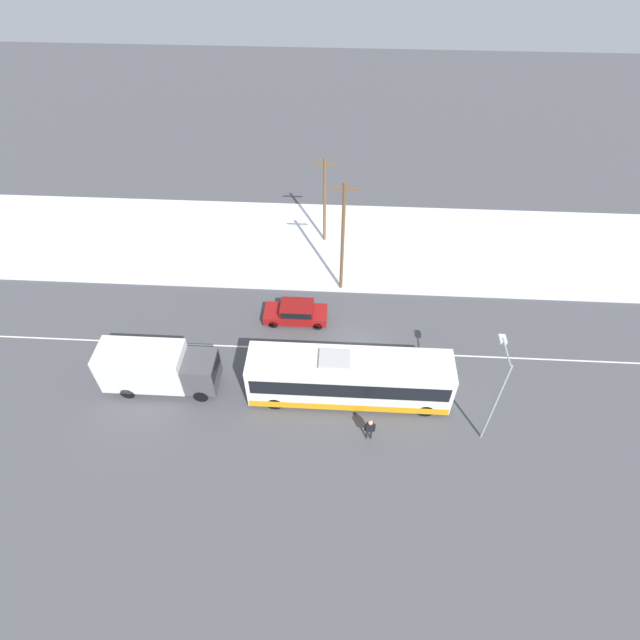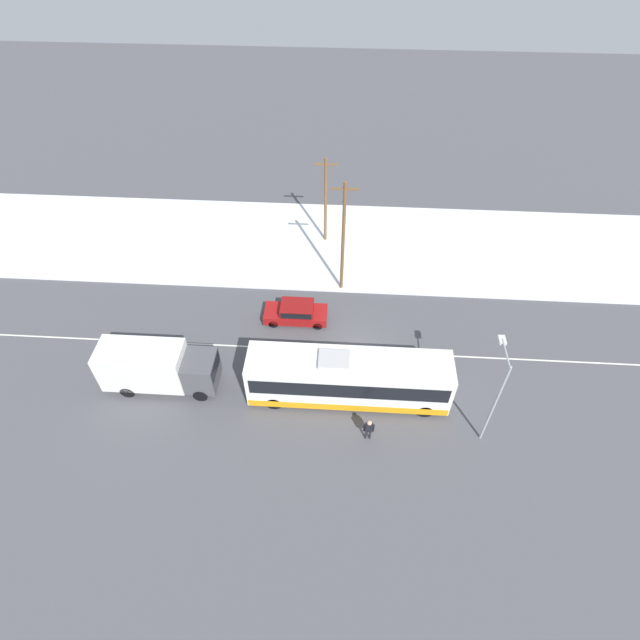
{
  "view_description": "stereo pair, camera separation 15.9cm",
  "coord_description": "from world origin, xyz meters",
  "px_view_note": "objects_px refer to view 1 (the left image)",
  "views": [
    {
      "loc": [
        -1.3,
        -21.85,
        25.59
      ],
      "look_at": [
        -2.59,
        1.45,
        1.4
      ],
      "focal_mm": 28.0,
      "sensor_mm": 36.0,
      "label": 1
    },
    {
      "loc": [
        -1.14,
        -21.84,
        25.59
      ],
      "look_at": [
        -2.59,
        1.45,
        1.4
      ],
      "focal_mm": 28.0,
      "sensor_mm": 36.0,
      "label": 2
    }
  ],
  "objects_px": {
    "sedan_car": "(296,312)",
    "utility_pole_snowlot": "(325,200)",
    "box_truck": "(156,367)",
    "city_bus": "(349,378)",
    "pedestrian_at_stop": "(370,428)",
    "streetlamp": "(497,387)",
    "utility_pole_roadside": "(343,238)"
  },
  "relations": [
    {
      "from": "sedan_car",
      "to": "pedestrian_at_stop",
      "type": "bearing_deg",
      "value": 118.39
    },
    {
      "from": "utility_pole_roadside",
      "to": "utility_pole_snowlot",
      "type": "height_order",
      "value": "utility_pole_roadside"
    },
    {
      "from": "sedan_car",
      "to": "pedestrian_at_stop",
      "type": "distance_m",
      "value": 10.54
    },
    {
      "from": "box_truck",
      "to": "city_bus",
      "type": "bearing_deg",
      "value": -0.86
    },
    {
      "from": "box_truck",
      "to": "sedan_car",
      "type": "relative_size",
      "value": 1.6
    },
    {
      "from": "utility_pole_roadside",
      "to": "utility_pole_snowlot",
      "type": "distance_m",
      "value": 6.17
    },
    {
      "from": "sedan_car",
      "to": "utility_pole_snowlot",
      "type": "xyz_separation_m",
      "value": [
        1.52,
        9.45,
        3.12
      ]
    },
    {
      "from": "utility_pole_snowlot",
      "to": "sedan_car",
      "type": "bearing_deg",
      "value": -99.12
    },
    {
      "from": "sedan_car",
      "to": "pedestrian_at_stop",
      "type": "height_order",
      "value": "pedestrian_at_stop"
    },
    {
      "from": "sedan_car",
      "to": "utility_pole_roadside",
      "type": "xyz_separation_m",
      "value": [
        3.05,
        3.52,
        3.91
      ]
    },
    {
      "from": "city_bus",
      "to": "utility_pole_roadside",
      "type": "distance_m",
      "value": 10.34
    },
    {
      "from": "box_truck",
      "to": "streetlamp",
      "type": "height_order",
      "value": "streetlamp"
    },
    {
      "from": "city_bus",
      "to": "sedan_car",
      "type": "relative_size",
      "value": 2.73
    },
    {
      "from": "box_truck",
      "to": "streetlamp",
      "type": "xyz_separation_m",
      "value": [
        19.49,
        -2.17,
        2.4
      ]
    },
    {
      "from": "sedan_car",
      "to": "streetlamp",
      "type": "height_order",
      "value": "streetlamp"
    },
    {
      "from": "box_truck",
      "to": "utility_pole_roadside",
      "type": "bearing_deg",
      "value": 41.4
    },
    {
      "from": "pedestrian_at_stop",
      "to": "utility_pole_snowlot",
      "type": "bearing_deg",
      "value": 100.57
    },
    {
      "from": "streetlamp",
      "to": "utility_pole_snowlot",
      "type": "height_order",
      "value": "utility_pole_snowlot"
    },
    {
      "from": "streetlamp",
      "to": "utility_pole_snowlot",
      "type": "xyz_separation_m",
      "value": [
        -10.02,
        17.8,
        -0.25
      ]
    },
    {
      "from": "city_bus",
      "to": "pedestrian_at_stop",
      "type": "height_order",
      "value": "city_bus"
    },
    {
      "from": "city_bus",
      "to": "pedestrian_at_stop",
      "type": "relative_size",
      "value": 6.87
    },
    {
      "from": "city_bus",
      "to": "streetlamp",
      "type": "bearing_deg",
      "value": -14.39
    },
    {
      "from": "box_truck",
      "to": "utility_pole_snowlot",
      "type": "height_order",
      "value": "utility_pole_snowlot"
    },
    {
      "from": "city_bus",
      "to": "utility_pole_roadside",
      "type": "height_order",
      "value": "utility_pole_roadside"
    },
    {
      "from": "city_bus",
      "to": "box_truck",
      "type": "distance_m",
      "value": 11.73
    },
    {
      "from": "box_truck",
      "to": "pedestrian_at_stop",
      "type": "xyz_separation_m",
      "value": [
        12.96,
        -3.09,
        -0.7
      ]
    },
    {
      "from": "sedan_car",
      "to": "pedestrian_at_stop",
      "type": "xyz_separation_m",
      "value": [
        5.01,
        -9.27,
        0.27
      ]
    },
    {
      "from": "box_truck",
      "to": "utility_pole_snowlot",
      "type": "bearing_deg",
      "value": 58.79
    },
    {
      "from": "box_truck",
      "to": "utility_pole_roadside",
      "type": "height_order",
      "value": "utility_pole_roadside"
    },
    {
      "from": "box_truck",
      "to": "sedan_car",
      "type": "height_order",
      "value": "box_truck"
    },
    {
      "from": "city_bus",
      "to": "streetlamp",
      "type": "height_order",
      "value": "streetlamp"
    },
    {
      "from": "box_truck",
      "to": "utility_pole_snowlot",
      "type": "relative_size",
      "value": 0.94
    }
  ]
}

